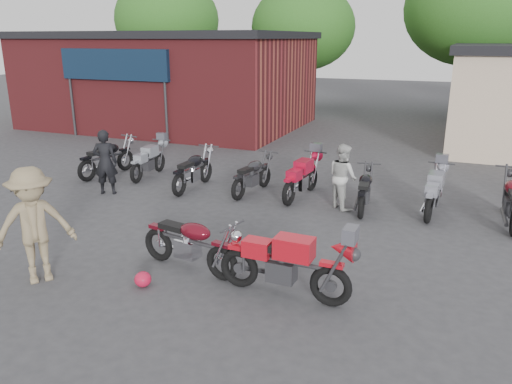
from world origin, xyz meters
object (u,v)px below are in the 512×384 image
at_px(row_bike_3, 253,173).
at_px(person_light, 343,176).
at_px(row_bike_4, 302,176).
at_px(helmet, 143,279).
at_px(sportbike, 286,261).
at_px(person_tan, 34,226).
at_px(row_bike_2, 193,168).
at_px(vintage_motorcycle, 190,240).
at_px(row_bike_5, 365,188).
at_px(row_bike_1, 148,159).
at_px(row_bike_0, 107,156).
at_px(person_dark, 105,162).
at_px(row_bike_6, 435,190).

bearing_deg(row_bike_3, person_light, -89.12).
bearing_deg(row_bike_4, helmet, 176.33).
distance_m(sportbike, person_tan, 4.26).
height_order(sportbike, row_bike_2, sportbike).
relative_size(helmet, row_bike_4, 0.14).
height_order(vintage_motorcycle, row_bike_4, row_bike_4).
height_order(person_tan, row_bike_5, person_tan).
distance_m(sportbike, row_bike_5, 4.83).
bearing_deg(row_bike_1, row_bike_5, -98.95).
distance_m(person_tan, row_bike_3, 6.25).
distance_m(person_tan, row_bike_0, 6.93).
distance_m(person_dark, row_bike_6, 8.36).
distance_m(vintage_motorcycle, row_bike_6, 6.21).
relative_size(sportbike, helmet, 7.52).
xyz_separation_m(vintage_motorcycle, row_bike_1, (-4.31, 5.08, -0.04)).
distance_m(row_bike_3, row_bike_4, 1.33).
xyz_separation_m(person_light, row_bike_3, (-2.49, 0.30, -0.25)).
bearing_deg(row_bike_1, row_bike_0, 100.66).
height_order(vintage_motorcycle, sportbike, sportbike).
relative_size(row_bike_4, row_bike_5, 1.10).
distance_m(row_bike_4, row_bike_6, 3.27).
bearing_deg(row_bike_4, person_tan, 162.15).
distance_m(helmet, person_tan, 2.03).
height_order(row_bike_0, row_bike_2, row_bike_0).
xyz_separation_m(person_dark, row_bike_2, (1.92, 1.28, -0.28)).
xyz_separation_m(sportbike, helmet, (-2.33, -0.59, -0.49)).
relative_size(vintage_motorcycle, person_light, 1.27).
distance_m(row_bike_0, row_bike_1, 1.28).
bearing_deg(person_light, row_bike_3, 36.35).
bearing_deg(row_bike_2, person_tan, -177.07).
distance_m(row_bike_2, row_bike_4, 3.01).
height_order(person_dark, row_bike_6, person_dark).
height_order(helmet, row_bike_3, row_bike_3).
xyz_separation_m(person_tan, row_bike_0, (-3.33, 6.07, -0.41)).
bearing_deg(row_bike_6, row_bike_1, 92.99).
distance_m(person_light, row_bike_1, 6.05).
distance_m(person_dark, row_bike_1, 1.88).
relative_size(person_dark, row_bike_0, 0.84).
bearing_deg(row_bike_3, row_bike_6, -80.42).
relative_size(person_light, row_bike_0, 0.77).
distance_m(person_light, row_bike_2, 4.17).
bearing_deg(row_bike_3, row_bike_1, 92.26).
distance_m(sportbike, row_bike_1, 8.17).
bearing_deg(person_dark, sportbike, 129.29).
bearing_deg(helmet, row_bike_4, 80.20).
bearing_deg(row_bike_2, row_bike_5, -88.71).
bearing_deg(person_light, row_bike_1, 37.16).
bearing_deg(row_bike_2, helmet, -158.86).
xyz_separation_m(sportbike, person_dark, (-6.26, 3.48, 0.24)).
xyz_separation_m(person_tan, row_bike_5, (4.45, 5.88, -0.47)).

